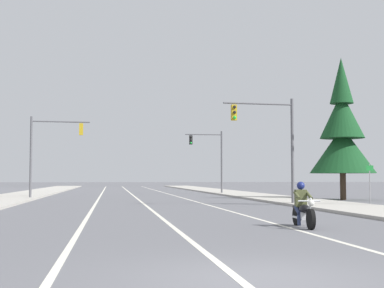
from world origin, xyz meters
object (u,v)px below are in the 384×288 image
(motorcycle_with_rider, at_px, (303,209))
(conifer_tree_right_verge_near, at_px, (342,134))
(traffic_signal_mid_right, at_px, (212,153))
(traffic_signal_near_left, at_px, (48,145))
(street_sign, at_px, (370,179))
(traffic_signal_near_right, at_px, (273,135))

(motorcycle_with_rider, bearing_deg, conifer_tree_right_verge_near, 63.40)
(traffic_signal_mid_right, xyz_separation_m, conifer_tree_right_verge_near, (6.74, -15.73, 0.71))
(traffic_signal_near_left, xyz_separation_m, street_sign, (19.55, -12.61, -2.57))
(traffic_signal_near_left, distance_m, conifer_tree_right_verge_near, 21.82)
(conifer_tree_right_verge_near, bearing_deg, traffic_signal_near_left, 166.85)
(traffic_signal_mid_right, bearing_deg, traffic_signal_near_right, -91.33)
(traffic_signal_near_right, distance_m, conifer_tree_right_verge_near, 10.15)
(motorcycle_with_rider, bearing_deg, street_sign, 56.42)
(traffic_signal_near_left, relative_size, conifer_tree_right_verge_near, 0.60)
(motorcycle_with_rider, height_order, traffic_signal_near_left, traffic_signal_near_left)
(traffic_signal_near_right, bearing_deg, conifer_tree_right_verge_near, 44.13)
(street_sign, bearing_deg, conifer_tree_right_verge_near, 77.55)
(motorcycle_with_rider, bearing_deg, traffic_signal_near_right, 77.11)
(motorcycle_with_rider, height_order, traffic_signal_mid_right, traffic_signal_mid_right)
(traffic_signal_near_left, height_order, traffic_signal_mid_right, same)
(traffic_signal_near_right, xyz_separation_m, traffic_signal_mid_right, (0.53, 22.78, -0.04))
(traffic_signal_near_right, bearing_deg, traffic_signal_near_left, 139.32)
(traffic_signal_near_right, bearing_deg, street_sign, -6.15)
(traffic_signal_mid_right, height_order, conifer_tree_right_verge_near, conifer_tree_right_verge_near)
(street_sign, bearing_deg, traffic_signal_near_right, 173.85)
(traffic_signal_near_left, xyz_separation_m, conifer_tree_right_verge_near, (21.24, -4.96, 0.67))
(traffic_signal_near_right, bearing_deg, traffic_signal_mid_right, 88.67)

